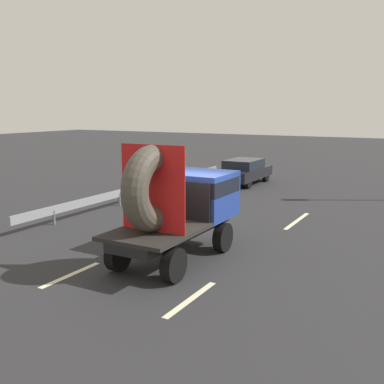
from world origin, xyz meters
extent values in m
plane|color=#28282B|center=(0.00, 0.00, 0.00)|extent=(120.00, 120.00, 0.00)
cylinder|color=black|center=(-1.01, 0.96, 0.44)|extent=(0.28, 0.87, 0.87)
cylinder|color=black|center=(0.69, 0.96, 0.44)|extent=(0.28, 0.87, 0.87)
cylinder|color=black|center=(-1.01, -1.85, 0.44)|extent=(0.28, 0.87, 0.87)
cylinder|color=black|center=(0.69, -1.85, 0.44)|extent=(0.28, 0.87, 0.87)
cube|color=black|center=(-0.16, -0.40, 0.87)|extent=(1.30, 4.53, 0.25)
cube|color=navy|center=(-0.16, 0.96, 1.67)|extent=(2.00, 1.80, 1.35)
cube|color=black|center=(-0.16, 0.91, 1.96)|extent=(2.02, 1.71, 0.44)
cube|color=black|center=(-0.16, -1.30, 1.04)|extent=(2.00, 2.73, 0.10)
cube|color=black|center=(-0.16, 0.01, 1.64)|extent=(1.80, 0.08, 1.10)
torus|color=#474238|center=(-0.16, -1.45, 2.21)|extent=(0.68, 2.23, 2.23)
cube|color=red|center=(-0.16, -1.45, 2.21)|extent=(1.90, 0.03, 2.23)
cylinder|color=black|center=(-4.39, 14.24, 0.33)|extent=(0.22, 0.65, 0.65)
cylinder|color=black|center=(-2.80, 14.24, 0.33)|extent=(0.22, 0.65, 0.65)
cylinder|color=black|center=(-4.39, 11.50, 0.33)|extent=(0.22, 0.65, 0.65)
cylinder|color=black|center=(-2.80, 11.50, 0.33)|extent=(0.22, 0.65, 0.65)
cube|color=black|center=(-3.59, 12.87, 0.61)|extent=(1.84, 4.28, 0.56)
cube|color=black|center=(-3.59, 12.76, 1.14)|extent=(1.65, 2.40, 0.51)
cube|color=gray|center=(-6.08, 6.59, 0.55)|extent=(0.06, 15.41, 0.32)
cylinder|color=slate|center=(-6.08, 0.81, 0.28)|extent=(0.10, 0.10, 0.55)
cylinder|color=slate|center=(-6.08, 4.66, 0.28)|extent=(0.10, 0.10, 0.55)
cylinder|color=slate|center=(-6.08, 8.51, 0.28)|extent=(0.10, 0.10, 0.55)
cylinder|color=slate|center=(-6.08, 12.36, 0.28)|extent=(0.10, 0.10, 0.55)
cube|color=beige|center=(-1.88, -2.72, 0.00)|extent=(0.16, 2.07, 0.01)
cube|color=beige|center=(-1.88, 5.96, 0.00)|extent=(0.16, 2.75, 0.01)
cube|color=beige|center=(1.56, -2.53, 0.00)|extent=(0.16, 2.20, 0.01)
cube|color=beige|center=(1.56, 5.73, 0.00)|extent=(0.16, 2.91, 0.01)
camera|label=1|loc=(6.24, -10.89, 4.19)|focal=42.55mm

